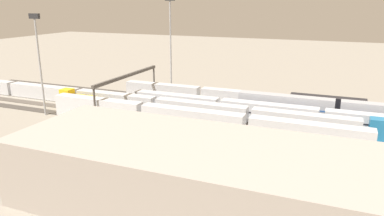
# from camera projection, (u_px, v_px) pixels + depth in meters

# --- Properties ---
(ground_plane) EXTENTS (400.00, 400.00, 0.00)m
(ground_plane) POSITION_uv_depth(u_px,v_px,m) (170.00, 111.00, 94.90)
(ground_plane) COLOR gray
(track_bed_0) EXTENTS (140.00, 2.80, 0.12)m
(track_bed_0) POSITION_uv_depth(u_px,v_px,m) (189.00, 99.00, 105.99)
(track_bed_0) COLOR #3D3833
(track_bed_0) RESTS_ON ground_plane
(track_bed_1) EXTENTS (140.00, 2.80, 0.12)m
(track_bed_1) POSITION_uv_depth(u_px,v_px,m) (182.00, 104.00, 101.54)
(track_bed_1) COLOR #4C443D
(track_bed_1) RESTS_ON ground_plane
(track_bed_2) EXTENTS (140.00, 2.80, 0.12)m
(track_bed_2) POSITION_uv_depth(u_px,v_px,m) (174.00, 108.00, 97.10)
(track_bed_2) COLOR #3D3833
(track_bed_2) RESTS_ON ground_plane
(track_bed_3) EXTENTS (140.00, 2.80, 0.12)m
(track_bed_3) POSITION_uv_depth(u_px,v_px,m) (166.00, 113.00, 92.66)
(track_bed_3) COLOR #4C443D
(track_bed_3) RESTS_ON ground_plane
(track_bed_4) EXTENTS (140.00, 2.80, 0.12)m
(track_bed_4) POSITION_uv_depth(u_px,v_px,m) (156.00, 119.00, 88.21)
(track_bed_4) COLOR #4C443D
(track_bed_4) RESTS_ON ground_plane
(track_bed_5) EXTENTS (140.00, 2.80, 0.12)m
(track_bed_5) POSITION_uv_depth(u_px,v_px,m) (146.00, 125.00, 83.77)
(track_bed_5) COLOR #3D3833
(track_bed_5) RESTS_ON ground_plane
(train_on_track_5) EXTENTS (71.40, 3.00, 5.00)m
(train_on_track_5) POSITION_uv_depth(u_px,v_px,m) (192.00, 120.00, 78.97)
(train_on_track_5) COLOR silver
(train_on_track_5) RESTS_ON ground_plane
(train_on_track_0) EXTENTS (66.40, 3.00, 4.40)m
(train_on_track_0) POSITION_uv_depth(u_px,v_px,m) (237.00, 97.00, 100.24)
(train_on_track_0) COLOR black
(train_on_track_0) RESTS_ON ground_plane
(train_on_track_2) EXTENTS (71.40, 3.06, 3.80)m
(train_on_track_2) POSITION_uv_depth(u_px,v_px,m) (268.00, 111.00, 87.53)
(train_on_track_2) COLOR silver
(train_on_track_2) RESTS_ON ground_plane
(train_on_track_1) EXTENTS (47.20, 3.06, 5.00)m
(train_on_track_1) POSITION_uv_depth(u_px,v_px,m) (337.00, 110.00, 86.28)
(train_on_track_1) COLOR #A8AAB2
(train_on_track_1) RESTS_ON ground_plane
(train_on_track_4) EXTENTS (10.00, 3.00, 5.00)m
(train_on_track_4) POSITION_uv_depth(u_px,v_px,m) (76.00, 101.00, 96.21)
(train_on_track_4) COLOR gold
(train_on_track_4) RESTS_ON ground_plane
(train_on_track_3) EXTENTS (139.00, 3.00, 4.40)m
(train_on_track_3) POSITION_uv_depth(u_px,v_px,m) (151.00, 104.00, 93.56)
(train_on_track_3) COLOR #1E6B9E
(train_on_track_3) RESTS_ON ground_plane
(light_mast_0) EXTENTS (2.80, 0.70, 28.62)m
(light_mast_0) POSITION_uv_depth(u_px,v_px,m) (170.00, 34.00, 106.18)
(light_mast_0) COLOR #9EA0A5
(light_mast_0) RESTS_ON ground_plane
(light_mast_1) EXTENTS (2.80, 0.70, 24.55)m
(light_mast_1) POSITION_uv_depth(u_px,v_px,m) (38.00, 51.00, 87.33)
(light_mast_1) COLOR #9EA0A5
(light_mast_1) RESTS_ON ground_plane
(signal_gantry) EXTENTS (0.70, 30.00, 8.80)m
(signal_gantry) POSITION_uv_depth(u_px,v_px,m) (128.00, 79.00, 97.24)
(signal_gantry) COLOR #4C4742
(signal_gantry) RESTS_ON ground_plane
(maintenance_shed) EXTENTS (49.49, 19.19, 9.55)m
(maintenance_shed) POSITION_uv_depth(u_px,v_px,m) (193.00, 176.00, 49.13)
(maintenance_shed) COLOR #9E9389
(maintenance_shed) RESTS_ON ground_plane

